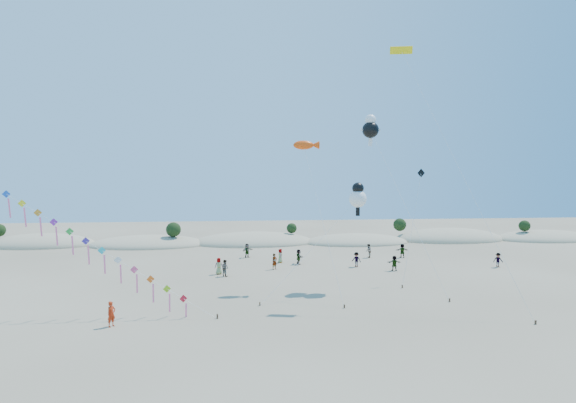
{
  "coord_description": "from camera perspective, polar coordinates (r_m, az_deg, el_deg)",
  "views": [
    {
      "loc": [
        -2.3,
        -29.32,
        11.02
      ],
      "look_at": [
        2.17,
        14.0,
        8.37
      ],
      "focal_mm": 30.0,
      "sensor_mm": 36.0,
      "label": 1
    }
  ],
  "objects": [
    {
      "name": "ground",
      "position": [
        31.41,
        -1.38,
        -17.06
      ],
      "size": [
        160.0,
        160.0,
        0.0
      ],
      "primitive_type": "plane",
      "color": "#796C54",
      "rests_on": "ground"
    },
    {
      "name": "dune_ridge",
      "position": [
        75.33,
        -3.29,
        -4.85
      ],
      "size": [
        145.3,
        11.49,
        5.57
      ],
      "color": "tan",
      "rests_on": "ground"
    },
    {
      "name": "kite_train",
      "position": [
        43.14,
        -30.23,
        0.5
      ],
      "size": [
        30.67,
        6.43,
        18.22
      ],
      "color": "#3F2D1E",
      "rests_on": "ground"
    },
    {
      "name": "fish_kite",
      "position": [
        47.18,
        2.2,
        6.64
      ],
      "size": [
        3.22,
        9.4,
        14.12
      ],
      "color": "#3F2D1E",
      "rests_on": "ground"
    },
    {
      "name": "cartoon_kite_low",
      "position": [
        46.11,
        8.27,
        0.58
      ],
      "size": [
        10.47,
        6.35,
        10.08
      ],
      "color": "#3F2D1E",
      "rests_on": "ground"
    },
    {
      "name": "cartoon_kite_high",
      "position": [
        49.3,
        9.76,
        8.58
      ],
      "size": [
        5.71,
        9.48,
        16.8
      ],
      "color": "#3F2D1E",
      "rests_on": "ground"
    },
    {
      "name": "parafoil_kite",
      "position": [
        47.03,
        13.62,
        16.35
      ],
      "size": [
        7.52,
        11.83,
        22.6
      ],
      "color": "#3F2D1E",
      "rests_on": "ground"
    },
    {
      "name": "dark_kite",
      "position": [
        50.0,
        14.92,
        -0.32
      ],
      "size": [
        3.67,
        4.03,
        11.41
      ],
      "color": "#3F2D1E",
      "rests_on": "ground"
    },
    {
      "name": "flyer_foreground",
      "position": [
        37.42,
        -20.2,
        -12.41
      ],
      "size": [
        0.74,
        0.79,
        1.82
      ],
      "primitive_type": "imported",
      "rotation": [
        0.0,
        0.0,
        0.95
      ],
      "color": "#B5290E",
      "rests_on": "ground"
    },
    {
      "name": "beachgoers",
      "position": [
        58.05,
        5.2,
        -6.6
      ],
      "size": [
        33.21,
        12.34,
        1.81
      ],
      "color": "slate",
      "rests_on": "ground"
    }
  ]
}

